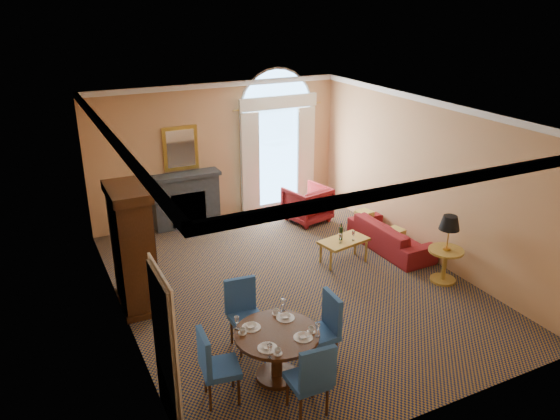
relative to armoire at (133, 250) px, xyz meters
name	(u,v)px	position (x,y,z in m)	size (l,w,h in m)	color
ground	(292,284)	(2.72, -0.54, -1.04)	(7.50, 7.50, 0.00)	black
room_envelope	(275,144)	(2.69, 0.13, 1.47)	(6.04, 7.52, 3.45)	tan
armoire	(133,250)	(0.00, 0.00, 0.00)	(0.62, 1.10, 2.16)	#331B0B
dining_table	(277,344)	(1.31, -2.80, -0.49)	(1.18, 1.18, 0.94)	#331B0B
dining_chair_north	(244,309)	(1.22, -1.85, -0.43)	(0.50, 0.52, 1.08)	navy
dining_chair_south	(312,376)	(1.37, -3.67, -0.43)	(0.50, 0.52, 1.08)	navy
dining_chair_east	(325,325)	(2.09, -2.76, -0.43)	(0.51, 0.50, 1.08)	navy
dining_chair_west	(213,363)	(0.36, -2.87, -0.43)	(0.55, 0.55, 1.08)	navy
sofa	(391,236)	(5.27, -0.12, -0.74)	(2.06, 0.80, 0.60)	maroon
armchair	(307,204)	(4.44, 2.01, -0.62)	(0.90, 0.93, 0.85)	maroon
coffee_table	(344,241)	(4.05, -0.20, -0.59)	(1.05, 0.71, 0.84)	#AA8333
side_table	(447,241)	(5.32, -1.68, -0.22)	(0.65, 0.65, 1.29)	#AA8333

